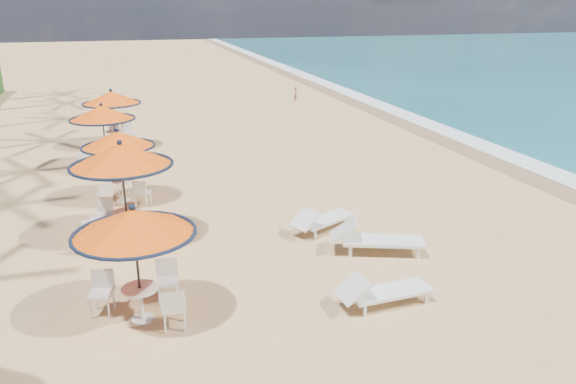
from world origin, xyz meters
name	(u,v)px	position (x,y,z in m)	size (l,w,h in m)	color
ground	(372,289)	(0.00, 0.00, 0.00)	(160.00, 160.00, 0.00)	tan
foam_strip	(479,145)	(9.30, 10.00, 0.00)	(1.20, 140.00, 0.04)	white
wetsand_band	(460,146)	(8.40, 10.00, 0.00)	(1.40, 140.00, 0.02)	olive
station_0	(136,236)	(-4.55, 0.14, 1.67)	(2.19, 2.19, 2.28)	black
station_1	(120,168)	(-4.78, 3.94, 1.86)	(2.43, 2.43, 2.54)	black
station_2	(119,148)	(-4.81, 6.97, 1.60)	(2.09, 2.09, 2.18)	black
station_3	(101,119)	(-5.36, 10.67, 1.77)	(2.22, 2.27, 2.32)	black
station_4	(113,105)	(-4.98, 13.67, 1.73)	(2.27, 2.29, 2.37)	black
lounger_near	(381,291)	(-0.12, -0.65, 0.32)	(1.93, 0.72, 0.68)	silver
lounger_mid	(374,238)	(0.75, 1.61, 0.37)	(2.28, 1.39, 0.78)	silver
lounger_far	(321,219)	(0.02, 3.18, 0.32)	(1.95, 1.38, 0.68)	silver
person	(296,94)	(5.12, 22.12, 0.44)	(0.32, 0.21, 0.88)	#97614D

